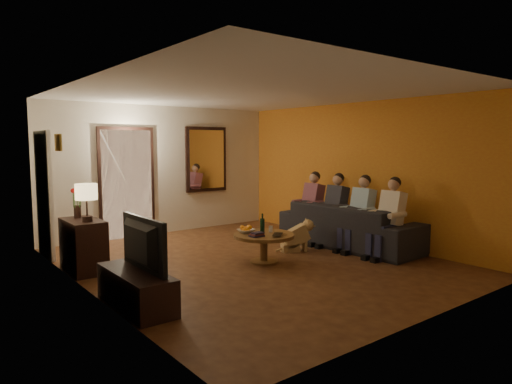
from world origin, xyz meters
TOP-DOWN VIEW (x-y plane):
  - floor at (0.00, 0.00)m, footprint 5.00×6.00m
  - ceiling at (0.00, 0.00)m, footprint 5.00×6.00m
  - back_wall at (0.00, 3.00)m, footprint 5.00×0.02m
  - front_wall at (0.00, -3.00)m, footprint 5.00×0.02m
  - left_wall at (-2.50, 0.00)m, footprint 0.02×6.00m
  - right_wall at (2.50, 0.00)m, footprint 0.02×6.00m
  - orange_accent at (2.49, 0.00)m, footprint 0.01×6.00m
  - kitchen_doorway at (-0.80, 2.98)m, footprint 1.00×0.06m
  - door_trim at (-0.80, 2.97)m, footprint 1.12×0.04m
  - fridge_glimpse at (-0.55, 2.98)m, footprint 0.45×0.03m
  - mirror_frame at (1.00, 2.96)m, footprint 1.00×0.05m
  - mirror_glass at (1.00, 2.93)m, footprint 0.86×0.02m
  - white_door at (-2.46, 2.30)m, footprint 0.06×0.85m
  - framed_art at (-2.47, 1.30)m, footprint 0.03×0.28m
  - art_canvas at (-2.46, 1.30)m, footprint 0.01×0.22m
  - dresser at (-2.25, 1.07)m, footprint 0.45×0.85m
  - table_lamp at (-2.25, 0.85)m, footprint 0.30×0.30m
  - flower_vase at (-2.25, 1.29)m, footprint 0.14×0.14m
  - tv_stand at (-2.25, -0.78)m, footprint 0.45×1.25m
  - tv at (-2.25, -0.78)m, footprint 1.04×0.14m
  - sofa at (2.03, -0.22)m, footprint 2.66×1.12m
  - person_a at (1.93, -1.12)m, footprint 0.60×0.40m
  - person_b at (1.93, -0.52)m, footprint 0.60×0.40m
  - person_c at (1.93, 0.08)m, footprint 0.60×0.40m
  - person_d at (1.93, 0.68)m, footprint 0.60×0.40m
  - dog at (1.00, 0.09)m, footprint 0.61×0.44m
  - coffee_table at (0.10, -0.15)m, footprint 0.97×0.97m
  - bowl at (-0.08, 0.07)m, footprint 0.26×0.26m
  - oranges at (-0.08, 0.07)m, footprint 0.20×0.20m
  - wine_bottle at (0.15, -0.05)m, footprint 0.07×0.07m
  - wine_glass at (0.28, -0.10)m, footprint 0.06×0.06m
  - book_stack at (-0.12, -0.25)m, footprint 0.20×0.15m
  - laptop at (0.20, -0.43)m, footprint 0.39×0.38m

SIDE VIEW (x-z plane):
  - floor at x=0.00m, z-range -0.01..0.01m
  - tv_stand at x=-2.25m, z-range 0.00..0.42m
  - coffee_table at x=0.10m, z-range 0.00..0.45m
  - dog at x=1.00m, z-range 0.00..0.56m
  - dresser at x=-2.25m, z-range 0.00..0.75m
  - sofa at x=2.03m, z-range 0.00..0.77m
  - laptop at x=0.20m, z-range 0.45..0.48m
  - bowl at x=-0.08m, z-range 0.45..0.51m
  - book_stack at x=-0.12m, z-range 0.45..0.52m
  - wine_glass at x=0.28m, z-range 0.45..0.55m
  - oranges at x=-0.08m, z-range 0.51..0.59m
  - person_a at x=1.93m, z-range 0.00..1.20m
  - person_b at x=1.93m, z-range 0.00..1.20m
  - person_c at x=1.93m, z-range 0.00..1.20m
  - person_d at x=1.93m, z-range 0.00..1.20m
  - wine_bottle at x=0.15m, z-range 0.45..0.76m
  - tv at x=-2.25m, z-range 0.42..1.02m
  - fridge_glimpse at x=-0.55m, z-range 0.05..1.75m
  - flower_vase at x=-2.25m, z-range 0.75..1.19m
  - white_door at x=-2.46m, z-range 0.00..2.04m
  - table_lamp at x=-2.25m, z-range 0.75..1.29m
  - kitchen_doorway at x=-0.80m, z-range 0.00..2.10m
  - door_trim at x=-0.80m, z-range -0.06..2.16m
  - back_wall at x=0.00m, z-range 0.00..2.60m
  - front_wall at x=0.00m, z-range 0.00..2.60m
  - left_wall at x=-2.50m, z-range 0.00..2.60m
  - right_wall at x=2.50m, z-range 0.00..2.60m
  - orange_accent at x=2.49m, z-range 0.00..2.60m
  - mirror_frame at x=1.00m, z-range 0.80..2.20m
  - mirror_glass at x=1.00m, z-range 0.87..2.13m
  - framed_art at x=-2.47m, z-range 1.73..1.97m
  - art_canvas at x=-2.46m, z-range 1.76..1.94m
  - ceiling at x=0.00m, z-range 2.60..2.60m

